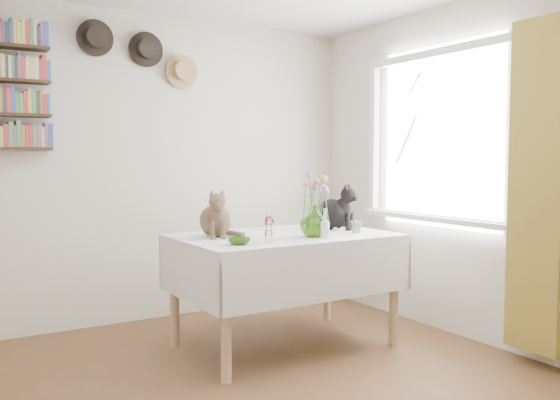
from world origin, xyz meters
TOP-DOWN VIEW (x-y plane):
  - room at (0.00, 0.00)m, footprint 4.08×4.58m
  - window at (1.97, 0.80)m, footprint 0.12×1.52m
  - curtain at (1.90, -0.12)m, footprint 0.12×0.38m
  - dining_table at (0.74, 1.05)m, footprint 1.50×0.97m
  - tabby_cat at (0.28, 1.21)m, footprint 0.30×0.34m
  - black_cat at (1.21, 1.14)m, footprint 0.36×0.38m
  - flower_vase at (0.85, 0.85)m, footprint 0.22×0.22m
  - green_bowl at (0.24, 0.78)m, footprint 0.17×0.17m
  - drinking_glass at (1.23, 0.88)m, footprint 0.11×0.11m
  - candlestick at (0.85, 0.73)m, footprint 0.06×0.06m
  - berry_jar at (0.44, 0.77)m, footprint 0.05×0.05m
  - porcelain_figurine at (1.19, 1.07)m, footprint 0.05×0.05m
  - flower_bouquet at (0.85, 0.86)m, footprint 0.17×0.13m
  - wall_hats at (0.12, 2.19)m, footprint 0.98×0.09m

SIDE VIEW (x-z plane):
  - dining_table at x=0.74m, z-range 0.20..1.00m
  - green_bowl at x=0.24m, z-range 0.80..0.84m
  - porcelain_figurine at x=1.19m, z-range 0.79..0.88m
  - drinking_glass at x=1.23m, z-range 0.80..0.88m
  - candlestick at x=0.85m, z-range 0.76..0.97m
  - berry_jar at x=0.44m, z-range 0.79..0.98m
  - flower_vase at x=0.85m, z-range 0.80..1.01m
  - tabby_cat at x=0.28m, z-range 0.80..1.13m
  - black_cat at x=1.21m, z-range 0.80..1.15m
  - flower_bouquet at x=0.85m, z-range 0.94..1.33m
  - curtain at x=1.90m, z-range 0.10..2.20m
  - room at x=0.00m, z-range -0.04..2.54m
  - window at x=1.97m, z-range 0.74..2.06m
  - wall_hats at x=0.12m, z-range 1.93..2.41m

